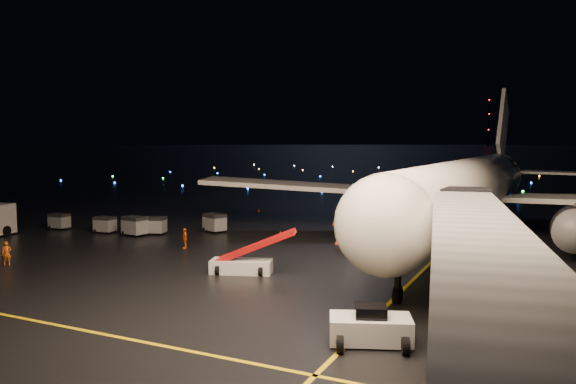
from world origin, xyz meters
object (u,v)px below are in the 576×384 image
object	(u,v)px
crew_a	(7,253)
baggage_cart_3	(105,225)
pushback_tug	(371,324)
baggage_cart_0	(215,223)
belt_loader	(241,252)
baggage_cart_2	(135,226)
baggage_cart_1	(155,226)
baggage_cart_4	(59,221)
crew_c	(185,238)
airliner	(473,155)

from	to	relation	value
crew_a	baggage_cart_3	world-z (taller)	crew_a
pushback_tug	baggage_cart_0	size ratio (longest dim) A/B	1.72
belt_loader	crew_a	distance (m)	17.90
baggage_cart_2	baggage_cart_3	xyz separation A→B (m)	(-3.82, 0.03, -0.12)
baggage_cart_0	baggage_cart_3	distance (m)	10.96
pushback_tug	baggage_cart_0	distance (m)	33.07
pushback_tug	crew_a	size ratio (longest dim) A/B	2.07
baggage_cart_1	baggage_cart_2	distance (m)	1.95
crew_a	pushback_tug	bearing A→B (deg)	-59.75
baggage_cart_3	baggage_cart_4	distance (m)	5.98
crew_a	baggage_cart_4	bearing A→B (deg)	73.11
baggage_cart_0	baggage_cart_2	size ratio (longest dim) A/B	0.99
baggage_cart_3	baggage_cart_0	bearing A→B (deg)	24.11
baggage_cart_1	baggage_cart_0	bearing A→B (deg)	22.67
baggage_cart_0	baggage_cart_4	world-z (taller)	baggage_cart_0
baggage_cart_1	crew_c	bearing A→B (deg)	-49.46
belt_loader	baggage_cart_1	size ratio (longest dim) A/B	3.06
crew_a	baggage_cart_1	world-z (taller)	crew_a
pushback_tug	crew_a	xyz separation A→B (m)	(-29.30, 3.84, 0.01)
belt_loader	baggage_cart_4	world-z (taller)	belt_loader
baggage_cart_3	baggage_cart_4	size ratio (longest dim) A/B	1.01
baggage_cart_0	baggage_cart_4	bearing A→B (deg)	-138.68
pushback_tug	crew_c	world-z (taller)	pushback_tug
baggage_cart_4	baggage_cart_2	bearing A→B (deg)	-0.36
baggage_cart_1	baggage_cart_4	bearing A→B (deg)	173.47
airliner	baggage_cart_1	distance (m)	31.47
pushback_tug	baggage_cart_2	bearing A→B (deg)	126.98
belt_loader	baggage_cart_2	world-z (taller)	belt_loader
crew_a	airliner	bearing A→B (deg)	-9.76
baggage_cart_2	crew_a	bearing A→B (deg)	-80.65
baggage_cart_1	crew_a	bearing A→B (deg)	-109.81
baggage_cart_4	crew_a	bearing A→B (deg)	-56.56
pushback_tug	baggage_cart_2	world-z (taller)	baggage_cart_2
airliner	baggage_cart_4	world-z (taller)	airliner
crew_a	baggage_cart_0	distance (m)	20.22
baggage_cart_0	baggage_cart_3	xyz separation A→B (m)	(-9.68, -5.14, -0.10)
crew_a	baggage_cart_0	bearing A→B (deg)	21.18
crew_c	baggage_cart_4	distance (m)	18.28
crew_c	baggage_cart_2	xyz separation A→B (m)	(-8.25, 3.18, 0.06)
baggage_cart_0	baggage_cart_4	size ratio (longest dim) A/B	1.14
pushback_tug	baggage_cart_4	xyz separation A→B (m)	(-39.20, 17.78, -0.08)
crew_a	baggage_cart_1	distance (m)	15.76
baggage_cart_3	airliner	bearing A→B (deg)	17.20
crew_a	baggage_cart_0	world-z (taller)	baggage_cart_0
airliner	crew_c	xyz separation A→B (m)	(-21.45, -16.11, -7.02)
belt_loader	baggage_cart_0	world-z (taller)	belt_loader
pushback_tug	baggage_cart_3	xyz separation A→B (m)	(-33.23, 18.09, -0.07)
baggage_cart_0	baggage_cart_2	world-z (taller)	baggage_cart_2
crew_c	baggage_cart_0	xyz separation A→B (m)	(-2.39, 8.35, 0.04)
crew_c	crew_a	bearing A→B (deg)	-84.80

